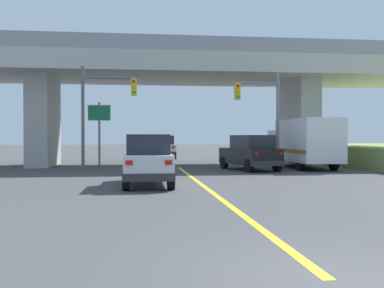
{
  "coord_description": "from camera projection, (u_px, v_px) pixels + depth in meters",
  "views": [
    {
      "loc": [
        -2.57,
        -5.83,
        1.94
      ],
      "look_at": [
        0.03,
        15.86,
        1.58
      ],
      "focal_mm": 42.69,
      "sensor_mm": 36.0,
      "label": 1
    }
  ],
  "objects": [
    {
      "name": "ground",
      "position": [
        175.0,
        165.0,
        31.1
      ],
      "size": [
        160.0,
        160.0,
        0.0
      ],
      "primitive_type": "plane",
      "color": "#424244"
    },
    {
      "name": "overpass_bridge",
      "position": [
        175.0,
        79.0,
        31.0
      ],
      "size": [
        34.16,
        8.17,
        7.96
      ],
      "color": "#B7B5AD",
      "rests_on": "ground"
    },
    {
      "name": "lane_divider_stripe",
      "position": [
        205.0,
        187.0,
        17.36
      ],
      "size": [
        0.2,
        22.64,
        0.01
      ],
      "primitive_type": "cube",
      "color": "yellow",
      "rests_on": "ground"
    },
    {
      "name": "suv_lead",
      "position": [
        148.0,
        160.0,
        18.07
      ],
      "size": [
        1.88,
        4.67,
        2.02
      ],
      "color": "silver",
      "rests_on": "ground"
    },
    {
      "name": "suv_crossing",
      "position": [
        250.0,
        153.0,
        26.13
      ],
      "size": [
        2.91,
        4.72,
        2.02
      ],
      "rotation": [
        0.0,
        0.0,
        0.23
      ],
      "color": "black",
      "rests_on": "ground"
    },
    {
      "name": "box_truck",
      "position": [
        304.0,
        142.0,
        28.04
      ],
      "size": [
        2.33,
        7.57,
        2.98
      ],
      "color": "silver",
      "rests_on": "ground"
    },
    {
      "name": "sedan_oncoming",
      "position": [
        163.0,
        147.0,
        40.29
      ],
      "size": [
        2.05,
        4.7,
        2.02
      ],
      "color": "silver",
      "rests_on": "ground"
    },
    {
      "name": "traffic_signal_nearside",
      "position": [
        264.0,
        108.0,
        26.31
      ],
      "size": [
        2.64,
        0.36,
        5.58
      ],
      "color": "slate",
      "rests_on": "ground"
    },
    {
      "name": "traffic_signal_farside",
      "position": [
        101.0,
        105.0,
        24.97
      ],
      "size": [
        3.02,
        0.36,
        5.78
      ],
      "color": "#56595E",
      "rests_on": "ground"
    },
    {
      "name": "highway_sign",
      "position": [
        99.0,
        120.0,
        28.52
      ],
      "size": [
        1.42,
        0.17,
        4.08
      ],
      "color": "slate",
      "rests_on": "ground"
    }
  ]
}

